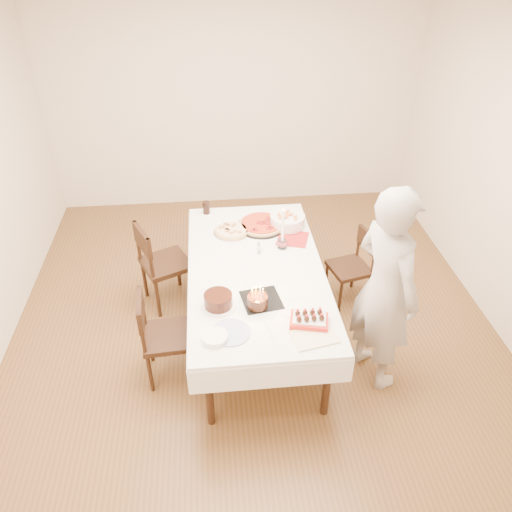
{
  "coord_description": "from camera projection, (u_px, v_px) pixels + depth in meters",
  "views": [
    {
      "loc": [
        -0.33,
        -3.48,
        3.27
      ],
      "look_at": [
        0.01,
        -0.1,
        0.88
      ],
      "focal_mm": 35.0,
      "sensor_mm": 36.0,
      "label": 1
    }
  ],
  "objects": [
    {
      "name": "cake_board",
      "position": [
        261.0,
        300.0,
        3.89
      ],
      "size": [
        0.34,
        0.34,
        0.01
      ],
      "primitive_type": "cube",
      "rotation": [
        0.0,
        0.0,
        0.16
      ],
      "color": "black",
      "rests_on": "dining_table"
    },
    {
      "name": "floor",
      "position": [
        254.0,
        325.0,
        4.74
      ],
      "size": [
        5.0,
        5.0,
        0.0
      ],
      "primitive_type": "plane",
      "color": "brown",
      "rests_on": "ground"
    },
    {
      "name": "dining_table",
      "position": [
        256.0,
        302.0,
        4.44
      ],
      "size": [
        1.69,
        2.37,
        0.75
      ],
      "primitive_type": "cube",
      "rotation": [
        0.0,
        0.0,
        0.28
      ],
      "color": "white",
      "rests_on": "floor"
    },
    {
      "name": "wall_back",
      "position": [
        234.0,
        100.0,
        6.0
      ],
      "size": [
        4.5,
        0.04,
        2.7
      ],
      "primitive_type": "cube",
      "color": "beige",
      "rests_on": "floor"
    },
    {
      "name": "wall_front",
      "position": [
        316.0,
        511.0,
        1.93
      ],
      "size": [
        4.5,
        0.04,
        2.7
      ],
      "primitive_type": "cube",
      "color": "beige",
      "rests_on": "floor"
    },
    {
      "name": "layer_cake",
      "position": [
        218.0,
        300.0,
        3.8
      ],
      "size": [
        0.3,
        0.3,
        0.11
      ],
      "primitive_type": "cylinder",
      "rotation": [
        0.0,
        0.0,
        -0.09
      ],
      "color": "black",
      "rests_on": "dining_table"
    },
    {
      "name": "pizza_pepperoni",
      "position": [
        261.0,
        224.0,
        4.77
      ],
      "size": [
        0.6,
        0.6,
        0.04
      ],
      "primitive_type": "cylinder",
      "rotation": [
        0.0,
        0.0,
        0.33
      ],
      "color": "red",
      "rests_on": "dining_table"
    },
    {
      "name": "chair_left_savory",
      "position": [
        166.0,
        263.0,
        4.79
      ],
      "size": [
        0.61,
        0.61,
        0.9
      ],
      "primitive_type": null,
      "rotation": [
        0.0,
        0.0,
        3.57
      ],
      "color": "black",
      "rests_on": "floor"
    },
    {
      "name": "taper_candle",
      "position": [
        283.0,
        228.0,
        4.37
      ],
      "size": [
        0.12,
        0.12,
        0.41
      ],
      "primitive_type": "cylinder",
      "rotation": [
        0.0,
        0.0,
        0.42
      ],
      "color": "white",
      "rests_on": "dining_table"
    },
    {
      "name": "chair_right_savory",
      "position": [
        349.0,
        268.0,
        4.84
      ],
      "size": [
        0.48,
        0.48,
        0.77
      ],
      "primitive_type": null,
      "rotation": [
        0.0,
        0.0,
        0.24
      ],
      "color": "black",
      "rests_on": "floor"
    },
    {
      "name": "plate_stack",
      "position": [
        215.0,
        337.0,
        3.52
      ],
      "size": [
        0.24,
        0.24,
        0.04
      ],
      "primitive_type": "cylinder",
      "rotation": [
        0.0,
        0.0,
        -0.29
      ],
      "color": "white",
      "rests_on": "dining_table"
    },
    {
      "name": "box_lid",
      "position": [
        314.0,
        337.0,
        3.55
      ],
      "size": [
        0.35,
        0.27,
        0.03
      ],
      "primitive_type": "cube",
      "rotation": [
        0.0,
        0.0,
        0.2
      ],
      "color": "beige",
      "rests_on": "dining_table"
    },
    {
      "name": "chair_left_dessert",
      "position": [
        168.0,
        336.0,
        4.03
      ],
      "size": [
        0.46,
        0.46,
        0.84
      ],
      "primitive_type": null,
      "rotation": [
        0.0,
        0.0,
        3.21
      ],
      "color": "black",
      "rests_on": "floor"
    },
    {
      "name": "cola_glass",
      "position": [
        206.0,
        208.0,
        4.95
      ],
      "size": [
        0.09,
        0.09,
        0.13
      ],
      "primitive_type": "cylinder",
      "rotation": [
        0.0,
        0.0,
        -0.42
      ],
      "color": "black",
      "rests_on": "dining_table"
    },
    {
      "name": "ceiling",
      "position": [
        253.0,
        14.0,
        3.18
      ],
      "size": [
        5.0,
        5.0,
        0.0
      ],
      "primitive_type": "plane",
      "rotation": [
        3.14,
        0.0,
        0.0
      ],
      "color": "white",
      "rests_on": "wall_back"
    },
    {
      "name": "strawberry_box",
      "position": [
        309.0,
        320.0,
        3.65
      ],
      "size": [
        0.31,
        0.24,
        0.07
      ],
      "primitive_type": null,
      "rotation": [
        0.0,
        0.0,
        -0.23
      ],
      "color": "red",
      "rests_on": "dining_table"
    },
    {
      "name": "birthday_cake",
      "position": [
        258.0,
        298.0,
        3.77
      ],
      "size": [
        0.19,
        0.19,
        0.15
      ],
      "primitive_type": "cylinder",
      "rotation": [
        0.0,
        0.0,
        0.21
      ],
      "color": "#38180F",
      "rests_on": "dining_table"
    },
    {
      "name": "pasta_bowl",
      "position": [
        287.0,
        220.0,
        4.75
      ],
      "size": [
        0.36,
        0.36,
        0.11
      ],
      "primitive_type": "cylinder",
      "rotation": [
        0.0,
        0.0,
        0.1
      ],
      "color": "white",
      "rests_on": "dining_table"
    },
    {
      "name": "person",
      "position": [
        385.0,
        290.0,
        3.78
      ],
      "size": [
        0.64,
        0.75,
        1.76
      ],
      "primitive_type": "imported",
      "rotation": [
        0.0,
        0.0,
        1.97
      ],
      "color": "#9D9894",
      "rests_on": "floor"
    },
    {
      "name": "red_placemat",
      "position": [
        293.0,
        239.0,
        4.6
      ],
      "size": [
        0.35,
        0.35,
        0.01
      ],
      "primitive_type": "cube",
      "rotation": [
        0.0,
        0.0,
        -0.32
      ],
      "color": "#B21E1E",
      "rests_on": "dining_table"
    },
    {
      "name": "china_plate",
      "position": [
        231.0,
        332.0,
        3.59
      ],
      "size": [
        0.37,
        0.37,
        0.01
      ],
      "primitive_type": "cylinder",
      "rotation": [
        0.0,
        0.0,
        0.39
      ],
      "color": "white",
      "rests_on": "dining_table"
    },
    {
      "name": "pizza_white",
      "position": [
        232.0,
        231.0,
        4.67
      ],
      "size": [
        0.43,
        0.43,
        0.04
      ],
      "primitive_type": "cylinder",
      "rotation": [
        0.0,
        0.0,
        -0.31
      ],
      "color": "beige",
      "rests_on": "dining_table"
    },
    {
      "name": "shaker_pair",
      "position": [
        259.0,
        249.0,
        4.39
      ],
      "size": [
        0.07,
        0.07,
        0.08
      ],
      "primitive_type": null,
      "rotation": [
        0.0,
        0.0,
        -0.03
      ],
      "color": "white",
      "rests_on": "dining_table"
    }
  ]
}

